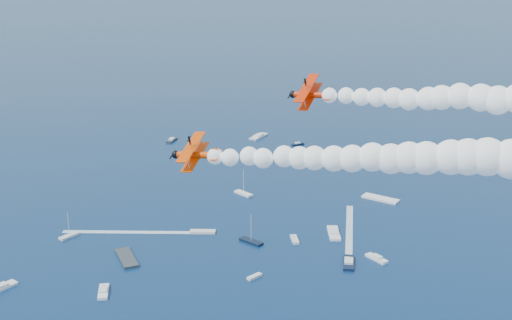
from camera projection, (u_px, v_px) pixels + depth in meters
The scene contains 4 objects.
biplane_lead at pixel (311, 95), 112.12m from camera, with size 7.41×8.31×5.01m, color red, non-canonical shape.
biplane_trail at pixel (196, 155), 104.02m from camera, with size 7.79×8.73×5.26m, color #E64104, non-canonical shape.
smoke_trail_trail at pixel (419, 158), 94.12m from camera, with size 65.20×18.73×11.70m, color white, non-canonical shape.
spectator_boats at pixel (370, 221), 210.93m from camera, with size 249.96×162.53×0.70m.
Camera 1 is at (50.25, -77.38, 82.72)m, focal length 48.06 mm.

